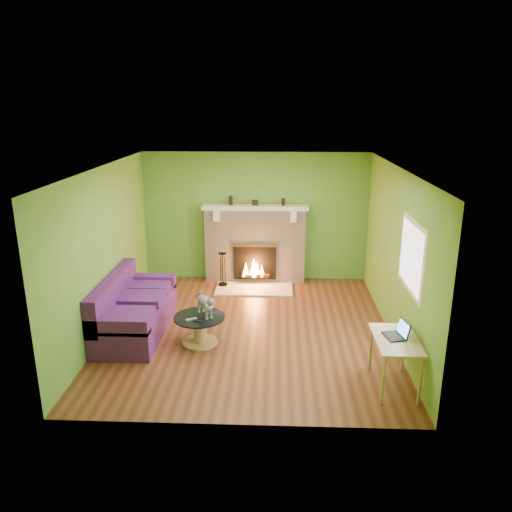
{
  "coord_description": "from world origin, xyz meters",
  "views": [
    {
      "loc": [
        0.42,
        -7.36,
        3.53
      ],
      "look_at": [
        0.1,
        0.4,
        1.12
      ],
      "focal_mm": 35.0,
      "sensor_mm": 36.0,
      "label": 1
    }
  ],
  "objects_px": {
    "sofa": "(132,311)",
    "desk": "(396,345)",
    "coffee_table": "(200,328)",
    "cat": "(205,304)"
  },
  "relations": [
    {
      "from": "sofa",
      "to": "coffee_table",
      "type": "bearing_deg",
      "value": -17.93
    },
    {
      "from": "sofa",
      "to": "coffee_table",
      "type": "distance_m",
      "value": 1.2
    },
    {
      "from": "sofa",
      "to": "desk",
      "type": "distance_m",
      "value": 4.09
    },
    {
      "from": "desk",
      "to": "cat",
      "type": "distance_m",
      "value": 2.84
    },
    {
      "from": "sofa",
      "to": "desk",
      "type": "bearing_deg",
      "value": -21.16
    },
    {
      "from": "coffee_table",
      "to": "desk",
      "type": "bearing_deg",
      "value": -22.5
    },
    {
      "from": "desk",
      "to": "cat",
      "type": "relative_size",
      "value": 1.57
    },
    {
      "from": "desk",
      "to": "cat",
      "type": "xyz_separation_m",
      "value": [
        -2.59,
        1.16,
        0.02
      ]
    },
    {
      "from": "coffee_table",
      "to": "desk",
      "type": "xyz_separation_m",
      "value": [
        2.67,
        -1.11,
        0.35
      ]
    },
    {
      "from": "coffee_table",
      "to": "cat",
      "type": "bearing_deg",
      "value": 32.01
    }
  ]
}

